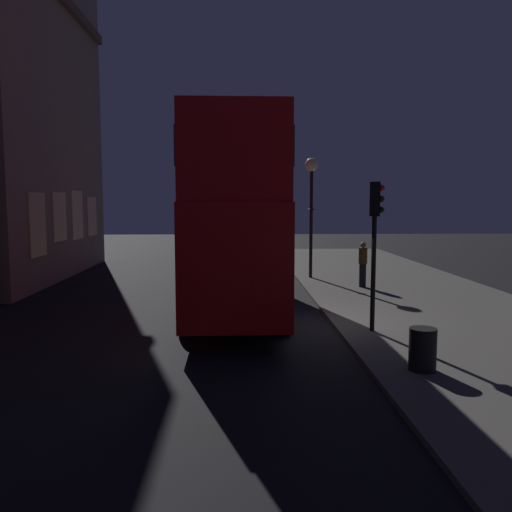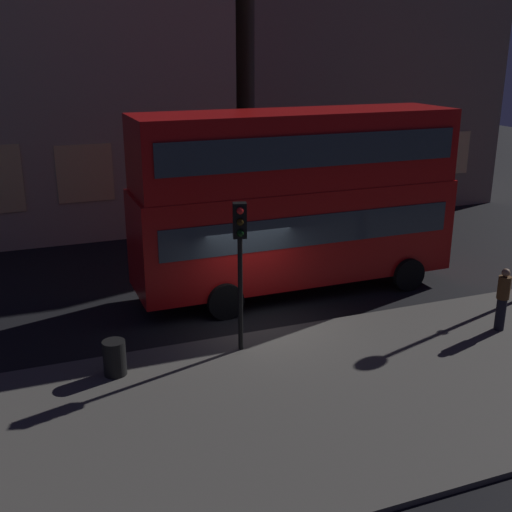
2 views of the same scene
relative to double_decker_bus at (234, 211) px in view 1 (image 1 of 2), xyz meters
The scene contains 7 objects.
ground_plane 4.29m from the double_decker_bus, 132.91° to the right, with size 80.00×80.00×0.00m, color black.
sidewalk_slab 7.24m from the double_decker_bus, 107.77° to the right, with size 44.00×7.15×0.12m, color #4C4944.
double_decker_bus is the anchor object (origin of this frame).
traffic_light_near_kerb 4.67m from the double_decker_bus, 130.89° to the right, with size 0.38×0.39×3.77m.
street_lamp 7.31m from the double_decker_bus, 26.89° to the right, with size 0.58×0.58×5.11m.
pedestrian 6.57m from the double_decker_bus, 52.06° to the right, with size 0.33×0.33×1.73m.
litter_bin 7.66m from the double_decker_bus, 149.28° to the right, with size 0.53×0.53×0.84m, color black.
Camera 1 is at (-14.13, 2.11, 3.42)m, focal length 37.12 mm.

